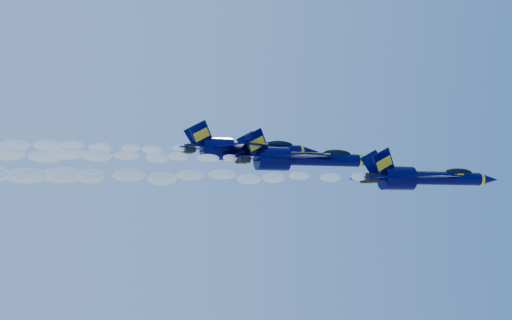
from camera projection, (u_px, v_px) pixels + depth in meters
name	position (u px, v px, depth m)	size (l,w,h in m)	color
jet_lead	(424.00, 178.00, 76.12)	(16.45, 13.49, 6.11)	#000035
smoke_trail_jet_lead	(104.00, 176.00, 65.64)	(53.41, 1.96, 1.77)	white
jet_second	(301.00, 159.00, 84.51)	(18.05, 14.80, 6.71)	#000035
jet_third	(244.00, 149.00, 87.00)	(17.47, 14.33, 6.49)	#000035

